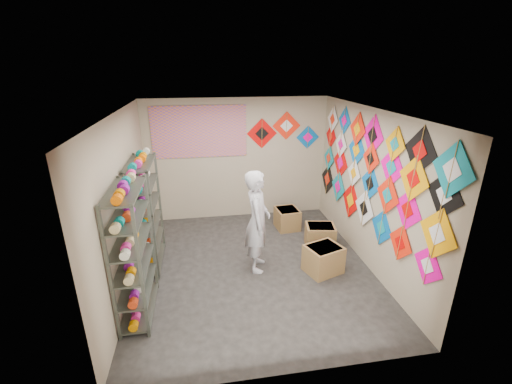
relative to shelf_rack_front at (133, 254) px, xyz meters
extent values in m
plane|color=black|center=(1.78, 0.85, -0.95)|extent=(4.50, 4.50, 0.00)
plane|color=tan|center=(1.78, 3.10, 0.40)|extent=(4.00, 0.00, 4.00)
plane|color=tan|center=(1.78, -1.40, 0.40)|extent=(4.00, 0.00, 4.00)
plane|color=tan|center=(-0.22, 0.85, 0.40)|extent=(0.00, 4.50, 4.50)
plane|color=tan|center=(3.78, 0.85, 0.40)|extent=(0.00, 4.50, 4.50)
plane|color=#6B645A|center=(1.78, 0.85, 1.75)|extent=(4.50, 4.50, 0.00)
cube|color=#4C5147|center=(0.00, 0.00, 0.00)|extent=(0.40, 1.10, 1.90)
cube|color=#4C5147|center=(0.00, 1.30, 0.00)|extent=(0.40, 1.10, 1.90)
cylinder|color=#F12997|center=(0.00, -0.48, 0.09)|extent=(0.12, 0.10, 0.12)
cylinder|color=#FF6A00|center=(0.00, -0.29, 0.09)|extent=(0.12, 0.10, 0.12)
cylinder|color=orange|center=(0.00, -0.10, 0.09)|extent=(0.12, 0.10, 0.12)
cylinder|color=white|center=(0.00, 0.10, 0.09)|extent=(0.12, 0.10, 0.12)
cylinder|color=red|center=(0.00, 0.29, 0.09)|extent=(0.12, 0.10, 0.12)
cylinder|color=#881495|center=(0.00, 0.48, 0.09)|extent=(0.12, 0.10, 0.12)
cylinder|color=tan|center=(0.00, 0.82, 0.09)|extent=(0.12, 0.10, 0.12)
cylinder|color=#058682|center=(0.00, 1.01, 0.09)|extent=(0.12, 0.10, 0.12)
cylinder|color=#F12997|center=(0.00, 1.20, 0.09)|extent=(0.12, 0.10, 0.12)
cylinder|color=#FF6A00|center=(0.00, 1.40, 0.09)|extent=(0.12, 0.10, 0.12)
cylinder|color=orange|center=(0.00, 1.59, 0.09)|extent=(0.12, 0.10, 0.12)
cylinder|color=white|center=(0.00, 1.78, 0.09)|extent=(0.12, 0.10, 0.12)
cube|color=#FB00A0|center=(3.77, -0.91, 0.00)|extent=(0.01, 0.58, 0.58)
cube|color=#FC230A|center=(3.75, -0.30, -0.01)|extent=(0.02, 0.57, 0.57)
cube|color=#055EB1|center=(3.77, 0.26, -0.04)|extent=(0.03, 0.62, 0.62)
cube|color=white|center=(3.75, 0.86, 0.04)|extent=(0.01, 0.68, 0.68)
cube|color=#D70503|center=(3.77, 1.44, -0.04)|extent=(0.04, 0.72, 0.72)
cube|color=#0D889A|center=(3.75, 2.04, 0.02)|extent=(0.03, 0.65, 0.65)
cube|color=black|center=(3.77, 2.69, -0.03)|extent=(0.03, 0.71, 0.71)
cube|color=#FFA602|center=(3.75, -0.98, 0.49)|extent=(0.03, 0.68, 0.68)
cube|color=#FB00A0|center=(3.77, -0.32, 0.52)|extent=(0.01, 0.63, 0.63)
cube|color=#FC230A|center=(3.75, 0.19, 0.54)|extent=(0.01, 0.63, 0.63)
cube|color=#055EB1|center=(3.77, 0.79, 0.52)|extent=(0.04, 0.62, 0.62)
cube|color=white|center=(3.75, 1.39, 0.52)|extent=(0.02, 0.52, 0.52)
cube|color=#D70503|center=(3.77, 2.07, 0.53)|extent=(0.02, 0.68, 0.68)
cube|color=#0D889A|center=(3.75, 2.66, 0.47)|extent=(0.03, 0.55, 0.55)
cube|color=black|center=(3.77, -0.94, 0.98)|extent=(0.02, 0.63, 0.63)
cube|color=#FFA602|center=(3.75, -0.35, 0.99)|extent=(0.03, 0.66, 0.66)
cube|color=#FB00A0|center=(3.77, 0.22, 0.98)|extent=(0.01, 0.64, 0.64)
cube|color=#FC230A|center=(3.75, 0.83, 0.94)|extent=(0.01, 0.54, 0.54)
cube|color=#055EB1|center=(3.77, 1.42, 0.95)|extent=(0.03, 0.65, 0.65)
cube|color=white|center=(3.75, 2.09, 0.90)|extent=(0.01, 0.55, 0.55)
cube|color=#D70503|center=(3.77, 2.68, 0.95)|extent=(0.02, 0.55, 0.55)
cube|color=#0D889A|center=(3.75, -1.01, 1.30)|extent=(0.02, 0.69, 0.69)
cube|color=black|center=(3.77, -0.37, 1.36)|extent=(0.04, 0.68, 0.68)
cube|color=#FFA602|center=(3.75, 0.20, 1.33)|extent=(0.03, 0.53, 0.53)
cube|color=#FB00A0|center=(3.77, 0.90, 1.32)|extent=(0.02, 0.70, 0.70)
cube|color=#FC230A|center=(3.75, 1.43, 1.32)|extent=(0.03, 0.61, 0.61)
cube|color=#055EB1|center=(3.77, 2.05, 1.38)|extent=(0.02, 0.55, 0.55)
cube|color=white|center=(3.75, 2.61, 1.32)|extent=(0.02, 0.56, 0.56)
cube|color=#D70503|center=(2.33, 3.09, 0.97)|extent=(0.67, 0.02, 0.67)
cube|color=#FC230A|center=(2.88, 3.09, 1.13)|extent=(0.63, 0.02, 0.63)
cube|color=#055EB1|center=(3.38, 3.09, 0.85)|extent=(0.53, 0.02, 0.53)
cube|color=purple|center=(0.98, 3.08, 1.05)|extent=(2.00, 0.01, 1.10)
imported|color=silver|center=(1.85, 0.85, -0.06)|extent=(0.80, 0.66, 1.78)
cube|color=brown|center=(2.94, 0.54, -0.71)|extent=(0.70, 0.64, 0.48)
cube|color=brown|center=(3.18, 1.37, -0.73)|extent=(0.62, 0.54, 0.45)
cube|color=brown|center=(2.74, 2.25, -0.73)|extent=(0.51, 0.55, 0.44)
camera|label=1|loc=(0.99, -4.25, 2.42)|focal=24.00mm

